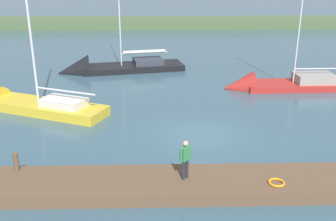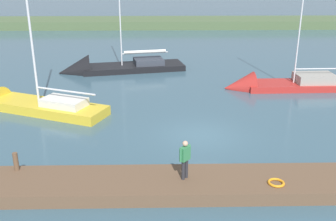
# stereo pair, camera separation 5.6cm
# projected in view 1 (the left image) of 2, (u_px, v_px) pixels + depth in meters

# --- Properties ---
(ground_plane) EXTENTS (200.00, 200.00, 0.00)m
(ground_plane) POSITION_uv_depth(u_px,v_px,m) (200.00, 136.00, 20.74)
(ground_plane) COLOR #385666
(far_shoreline) EXTENTS (180.00, 8.00, 2.40)m
(far_shoreline) POSITION_uv_depth(u_px,v_px,m) (172.00, 27.00, 60.43)
(far_shoreline) COLOR #4C603D
(far_shoreline) RESTS_ON ground_plane
(dock_pier) EXTENTS (21.43, 2.45, 0.53)m
(dock_pier) POSITION_uv_depth(u_px,v_px,m) (215.00, 184.00, 15.55)
(dock_pier) COLOR brown
(dock_pier) RESTS_ON ground_plane
(mooring_post_near) EXTENTS (0.21, 0.21, 0.79)m
(mooring_post_near) POSITION_uv_depth(u_px,v_px,m) (16.00, 162.00, 15.94)
(mooring_post_near) COLOR brown
(mooring_post_near) RESTS_ON dock_pier
(life_ring_buoy) EXTENTS (0.66, 0.66, 0.10)m
(life_ring_buoy) POSITION_uv_depth(u_px,v_px,m) (277.00, 183.00, 15.04)
(life_ring_buoy) COLOR orange
(life_ring_buoy) RESTS_ON dock_pier
(sailboat_far_left) EXTENTS (9.66, 5.77, 11.42)m
(sailboat_far_left) POSITION_uv_depth(u_px,v_px,m) (27.00, 106.00, 24.62)
(sailboat_far_left) COLOR gold
(sailboat_far_left) RESTS_ON ground_plane
(sailboat_mid_channel) EXTENTS (11.21, 5.04, 12.89)m
(sailboat_mid_channel) POSITION_uv_depth(u_px,v_px,m) (106.00, 70.00, 33.73)
(sailboat_mid_channel) COLOR black
(sailboat_mid_channel) RESTS_ON ground_plane
(sailboat_far_right) EXTENTS (9.57, 2.63, 11.61)m
(sailboat_far_right) POSITION_uv_depth(u_px,v_px,m) (275.00, 86.00, 28.86)
(sailboat_far_right) COLOR #B22823
(sailboat_far_right) RESTS_ON ground_plane
(person_on_dock) EXTENTS (0.46, 0.49, 1.64)m
(person_on_dock) POSITION_uv_depth(u_px,v_px,m) (185.00, 157.00, 15.14)
(person_on_dock) COLOR #28282D
(person_on_dock) RESTS_ON dock_pier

